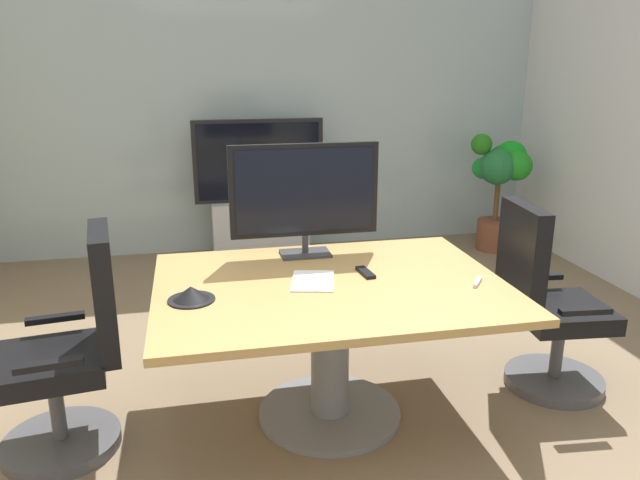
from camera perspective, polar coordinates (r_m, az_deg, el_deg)
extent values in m
plane|color=#7A664C|center=(3.25, 2.00, -17.89)|extent=(7.76, 7.76, 0.00)
cube|color=#9EB2B7|center=(6.03, -5.79, 12.04)|extent=(5.64, 0.10, 2.73)
cube|color=#B2894C|center=(3.09, 0.97, -4.33)|extent=(1.74, 1.30, 0.04)
cylinder|color=slate|center=(3.24, 0.94, -10.60)|extent=(0.20, 0.20, 0.72)
cylinder|color=slate|center=(3.41, 0.91, -15.74)|extent=(0.76, 0.76, 0.03)
cylinder|color=#4C4C51|center=(3.41, -22.93, -16.98)|extent=(0.56, 0.56, 0.06)
cylinder|color=#4C4C51|center=(3.30, -23.35, -13.92)|extent=(0.07, 0.07, 0.36)
cube|color=black|center=(3.20, -23.81, -10.50)|extent=(0.54, 0.54, 0.10)
cube|color=black|center=(3.05, -19.48, -4.52)|extent=(0.15, 0.46, 0.60)
cube|color=black|center=(3.38, -23.45, -6.72)|extent=(0.28, 0.09, 0.03)
cube|color=black|center=(2.91, -23.99, -10.61)|extent=(0.28, 0.09, 0.03)
cylinder|color=#4C4C51|center=(3.92, 20.94, -12.11)|extent=(0.56, 0.56, 0.06)
cylinder|color=#4C4C51|center=(3.83, 21.27, -9.34)|extent=(0.07, 0.07, 0.36)
cube|color=black|center=(3.74, 21.62, -6.30)|extent=(0.52, 0.52, 0.10)
cube|color=black|center=(3.51, 18.30, -1.68)|extent=(0.13, 0.46, 0.60)
cube|color=black|center=(3.48, 23.52, -6.10)|extent=(0.28, 0.08, 0.03)
cube|color=black|center=(3.90, 19.79, -3.26)|extent=(0.28, 0.08, 0.03)
cube|color=#333338|center=(3.50, -1.38, -1.26)|extent=(0.28, 0.18, 0.02)
cylinder|color=#333338|center=(3.48, -1.39, -0.36)|extent=(0.04, 0.04, 0.10)
cube|color=black|center=(3.42, -1.46, 4.68)|extent=(0.84, 0.04, 0.52)
cube|color=black|center=(3.40, -1.40, 4.61)|extent=(0.77, 0.01, 0.47)
cube|color=#B7BABC|center=(5.87, -5.58, 1.08)|extent=(0.90, 0.36, 0.55)
cube|color=black|center=(5.71, -5.74, 7.37)|extent=(1.20, 0.06, 0.76)
cube|color=black|center=(5.68, -5.70, 7.32)|extent=(1.12, 0.01, 0.69)
cylinder|color=brown|center=(6.33, 15.89, 0.49)|extent=(0.34, 0.34, 0.30)
cylinder|color=brown|center=(6.24, 16.16, 3.75)|extent=(0.05, 0.05, 0.44)
sphere|color=#15951F|center=(6.25, 17.37, 7.47)|extent=(0.30, 0.30, 0.30)
sphere|color=#236026|center=(6.31, 16.51, 7.52)|extent=(0.21, 0.21, 0.21)
sphere|color=#1B9134|center=(6.31, 14.96, 6.51)|extent=(0.22, 0.22, 0.22)
sphere|color=#226E19|center=(6.06, 14.84, 8.62)|extent=(0.20, 0.20, 0.20)
sphere|color=#1F6833|center=(6.06, 16.24, 6.56)|extent=(0.34, 0.34, 0.34)
sphere|color=#1E841E|center=(6.11, 17.92, 6.60)|extent=(0.28, 0.28, 0.28)
cone|color=black|center=(2.91, -11.94, -4.90)|extent=(0.19, 0.19, 0.07)
cylinder|color=black|center=(2.92, -11.90, -5.47)|extent=(0.22, 0.22, 0.01)
cube|color=black|center=(3.20, 4.26, -3.03)|extent=(0.07, 0.17, 0.02)
cube|color=silver|center=(3.16, 14.48, -3.81)|extent=(0.09, 0.12, 0.02)
cube|color=white|center=(3.09, -0.67, -3.84)|extent=(0.27, 0.34, 0.01)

